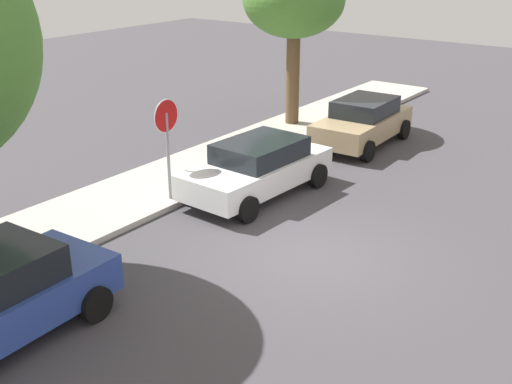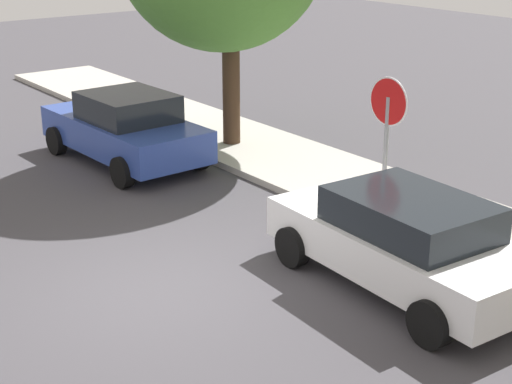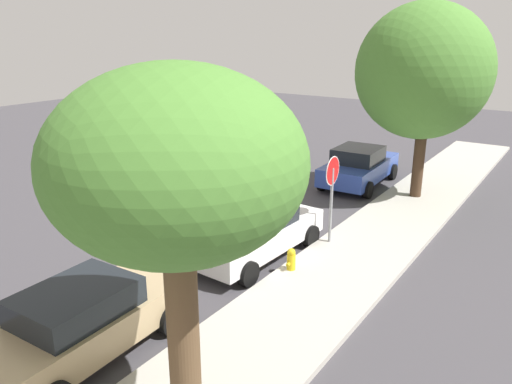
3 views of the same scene
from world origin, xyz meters
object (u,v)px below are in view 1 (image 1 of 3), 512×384
street_tree_mid_block (294,0)px  fire_hydrant (225,167)px  stop_sign (167,132)px  parked_car_tan (363,122)px  parked_car_white (258,167)px

street_tree_mid_block → fire_hydrant: 6.87m
stop_sign → fire_hydrant: bearing=-0.7°
parked_car_tan → parked_car_white: bearing=178.3°
fire_hydrant → street_tree_mid_block: bearing=14.7°
stop_sign → street_tree_mid_block: size_ratio=0.47×
stop_sign → fire_hydrant: size_ratio=3.71×
parked_car_white → fire_hydrant: 1.47m
stop_sign → parked_car_tan: stop_sign is taller
parked_car_white → fire_hydrant: size_ratio=6.07×
stop_sign → street_tree_mid_block: street_tree_mid_block is taller
parked_car_tan → fire_hydrant: parked_car_tan is taller
street_tree_mid_block → parked_car_white: bearing=-154.3°
stop_sign → parked_car_tan: 7.43m
street_tree_mid_block → fire_hydrant: (-5.48, -1.43, -3.90)m
parked_car_white → street_tree_mid_block: bearing=25.7°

